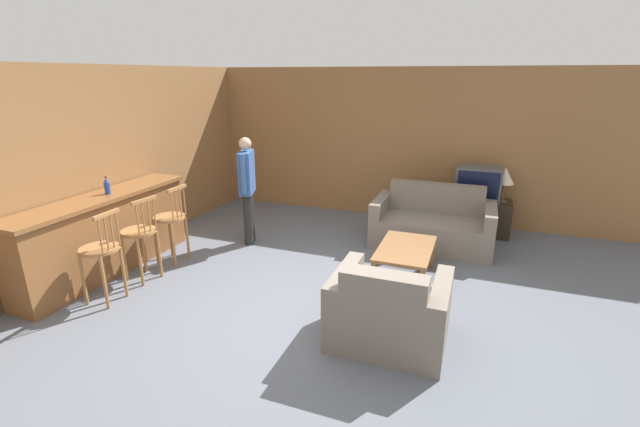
{
  "coord_description": "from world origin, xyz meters",
  "views": [
    {
      "loc": [
        1.56,
        -3.75,
        2.47
      ],
      "look_at": [
        -0.19,
        0.91,
        0.85
      ],
      "focal_mm": 24.0,
      "sensor_mm": 36.0,
      "label": 1
    }
  ],
  "objects_px": {
    "bar_chair_mid": "(140,237)",
    "person_by_window": "(247,185)",
    "table_lamp": "(505,177)",
    "bottle": "(107,186)",
    "coffee_table": "(405,252)",
    "tv_unit": "(474,216)",
    "tv": "(478,183)",
    "bar_chair_far": "(171,222)",
    "couch_far": "(432,225)",
    "bar_chair_near": "(101,255)",
    "armchair_near": "(389,313)"
  },
  "relations": [
    {
      "from": "coffee_table",
      "to": "tv_unit",
      "type": "height_order",
      "value": "tv_unit"
    },
    {
      "from": "couch_far",
      "to": "person_by_window",
      "type": "height_order",
      "value": "person_by_window"
    },
    {
      "from": "armchair_near",
      "to": "tv",
      "type": "bearing_deg",
      "value": 79.02
    },
    {
      "from": "bar_chair_far",
      "to": "person_by_window",
      "type": "height_order",
      "value": "person_by_window"
    },
    {
      "from": "bar_chair_far",
      "to": "bar_chair_near",
      "type": "bearing_deg",
      "value": -90.0
    },
    {
      "from": "tv_unit",
      "to": "table_lamp",
      "type": "bearing_deg",
      "value": 0.0
    },
    {
      "from": "table_lamp",
      "to": "person_by_window",
      "type": "bearing_deg",
      "value": -154.73
    },
    {
      "from": "armchair_near",
      "to": "table_lamp",
      "type": "xyz_separation_m",
      "value": [
        1.05,
        3.49,
        0.65
      ]
    },
    {
      "from": "bar_chair_far",
      "to": "bottle",
      "type": "distance_m",
      "value": 0.9
    },
    {
      "from": "bar_chair_far",
      "to": "tv",
      "type": "bearing_deg",
      "value": 34.83
    },
    {
      "from": "bar_chair_near",
      "to": "bar_chair_far",
      "type": "height_order",
      "value": "same"
    },
    {
      "from": "tv",
      "to": "coffee_table",
      "type": "bearing_deg",
      "value": -110.05
    },
    {
      "from": "bar_chair_mid",
      "to": "bar_chair_far",
      "type": "height_order",
      "value": "same"
    },
    {
      "from": "bar_chair_far",
      "to": "table_lamp",
      "type": "bearing_deg",
      "value": 32.39
    },
    {
      "from": "bar_chair_far",
      "to": "coffee_table",
      "type": "height_order",
      "value": "bar_chair_far"
    },
    {
      "from": "tv",
      "to": "bottle",
      "type": "relative_size",
      "value": 3.02
    },
    {
      "from": "table_lamp",
      "to": "coffee_table",
      "type": "bearing_deg",
      "value": -118.58
    },
    {
      "from": "table_lamp",
      "to": "person_by_window",
      "type": "xyz_separation_m",
      "value": [
        -3.58,
        -1.69,
        -0.05
      ]
    },
    {
      "from": "bar_chair_mid",
      "to": "bar_chair_far",
      "type": "distance_m",
      "value": 0.57
    },
    {
      "from": "bottle",
      "to": "table_lamp",
      "type": "xyz_separation_m",
      "value": [
        4.77,
        3.11,
        -0.17
      ]
    },
    {
      "from": "tv_unit",
      "to": "tv",
      "type": "relative_size",
      "value": 1.58
    },
    {
      "from": "bar_chair_near",
      "to": "couch_far",
      "type": "distance_m",
      "value": 4.47
    },
    {
      "from": "bar_chair_far",
      "to": "bottle",
      "type": "relative_size",
      "value": 4.75
    },
    {
      "from": "tv_unit",
      "to": "table_lamp",
      "type": "relative_size",
      "value": 1.97
    },
    {
      "from": "bar_chair_mid",
      "to": "person_by_window",
      "type": "height_order",
      "value": "person_by_window"
    },
    {
      "from": "bar_chair_near",
      "to": "armchair_near",
      "type": "xyz_separation_m",
      "value": [
        3.16,
        0.35,
        -0.26
      ]
    },
    {
      "from": "bar_chair_mid",
      "to": "table_lamp",
      "type": "distance_m",
      "value": 5.34
    },
    {
      "from": "bar_chair_mid",
      "to": "couch_far",
      "type": "xyz_separation_m",
      "value": [
        3.26,
        2.45,
        -0.26
      ]
    },
    {
      "from": "tv",
      "to": "bottle",
      "type": "xyz_separation_m",
      "value": [
        -4.4,
        -3.11,
        0.3
      ]
    },
    {
      "from": "coffee_table",
      "to": "armchair_near",
      "type": "bearing_deg",
      "value": -86.48
    },
    {
      "from": "coffee_table",
      "to": "table_lamp",
      "type": "height_order",
      "value": "table_lamp"
    },
    {
      "from": "couch_far",
      "to": "tv",
      "type": "bearing_deg",
      "value": 53.79
    },
    {
      "from": "bar_chair_mid",
      "to": "tv",
      "type": "bearing_deg",
      "value": 40.19
    },
    {
      "from": "tv",
      "to": "bar_chair_near",
      "type": "bearing_deg",
      "value": -135.04
    },
    {
      "from": "bar_chair_far",
      "to": "person_by_window",
      "type": "relative_size",
      "value": 0.67
    },
    {
      "from": "tv_unit",
      "to": "bottle",
      "type": "distance_m",
      "value": 5.45
    },
    {
      "from": "bar_chair_mid",
      "to": "couch_far",
      "type": "height_order",
      "value": "bar_chair_mid"
    },
    {
      "from": "coffee_table",
      "to": "tv_unit",
      "type": "bearing_deg",
      "value": 69.97
    },
    {
      "from": "bar_chair_near",
      "to": "bottle",
      "type": "height_order",
      "value": "bottle"
    },
    {
      "from": "bar_chair_far",
      "to": "armchair_near",
      "type": "height_order",
      "value": "bar_chair_far"
    },
    {
      "from": "bottle",
      "to": "person_by_window",
      "type": "distance_m",
      "value": 1.87
    },
    {
      "from": "bar_chair_far",
      "to": "table_lamp",
      "type": "distance_m",
      "value": 5.01
    },
    {
      "from": "tv",
      "to": "bottle",
      "type": "height_order",
      "value": "bottle"
    },
    {
      "from": "bar_chair_mid",
      "to": "couch_far",
      "type": "bearing_deg",
      "value": 36.96
    },
    {
      "from": "tv_unit",
      "to": "bottle",
      "type": "xyz_separation_m",
      "value": [
        -4.4,
        -3.11,
        0.85
      ]
    },
    {
      "from": "couch_far",
      "to": "tv_unit",
      "type": "relative_size",
      "value": 1.6
    },
    {
      "from": "coffee_table",
      "to": "person_by_window",
      "type": "distance_m",
      "value": 2.53
    },
    {
      "from": "couch_far",
      "to": "table_lamp",
      "type": "relative_size",
      "value": 3.17
    },
    {
      "from": "coffee_table",
      "to": "tv_unit",
      "type": "distance_m",
      "value": 2.23
    },
    {
      "from": "couch_far",
      "to": "tv_unit",
      "type": "height_order",
      "value": "couch_far"
    }
  ]
}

